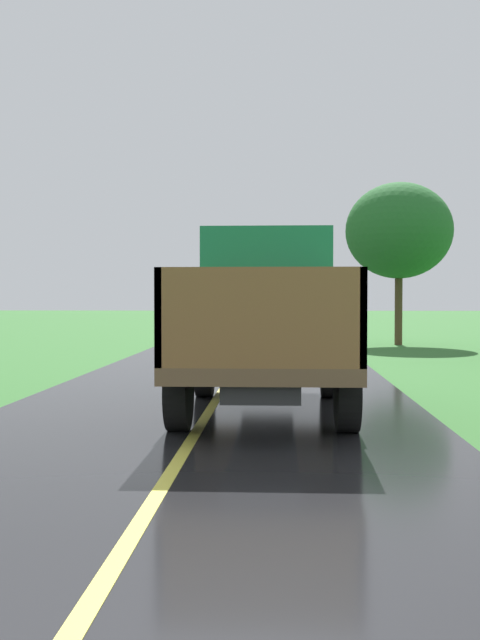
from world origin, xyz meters
The scene contains 2 objects.
banana_truck_near centered at (0.82, 9.61, 1.47)m, with size 2.38×5.82×2.80m.
roadside_tree_mid_right centered at (5.40, 26.36, 4.18)m, with size 3.91×3.91×5.95m.
Camera 1 is at (1.03, -2.62, 1.75)m, focal length 43.95 mm.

